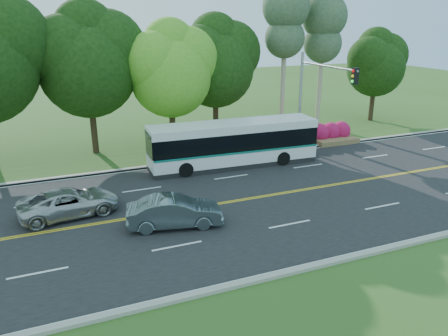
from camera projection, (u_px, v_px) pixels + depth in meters
name	position (u px, v px, depth m)	size (l,w,h in m)	color
ground	(265.00, 196.00, 23.77)	(120.00, 120.00, 0.00)	#33551C
road	(265.00, 196.00, 23.77)	(60.00, 14.00, 0.02)	black
curb_north	(217.00, 158.00, 30.01)	(60.00, 0.30, 0.15)	#A09D91
curb_south	(347.00, 258.00, 17.49)	(60.00, 0.30, 0.15)	#A09D91
grass_verge	(208.00, 151.00, 31.63)	(60.00, 4.00, 0.10)	#33551C
lane_markings	(263.00, 196.00, 23.73)	(57.60, 13.82, 0.00)	gold
tree_row	(122.00, 56.00, 30.36)	(44.70, 9.10, 13.84)	black
bougainvillea_hedge	(300.00, 136.00, 33.25)	(9.50, 2.25, 1.50)	maroon
traffic_signal	(316.00, 89.00, 29.32)	(0.42, 6.10, 7.00)	#96989E
transit_bus	(233.00, 144.00, 28.31)	(11.11, 2.83, 2.88)	silver
sedan	(175.00, 212.00, 20.12)	(1.53, 4.38, 1.44)	slate
suv	(70.00, 203.00, 21.27)	(2.19, 4.76, 1.32)	#ACAEB0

